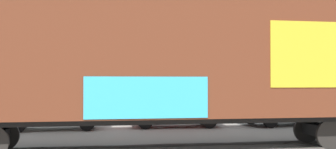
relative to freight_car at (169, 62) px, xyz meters
name	(u,v)px	position (x,y,z in m)	size (l,w,h in m)	color
ground_plane	(204,149)	(1.11, 0.00, -2.67)	(260.00, 260.00, 0.00)	gray
track	(167,149)	(-0.03, 0.00, -2.63)	(60.01, 2.69, 0.08)	#4C4742
freight_car	(169,62)	(0.00, 0.00, 0.00)	(16.70, 3.14, 4.68)	#5B2B19
flagpole	(21,25)	(-6.65, 13.52, 2.82)	(1.26, 0.41, 9.17)	silver
hillside	(112,59)	(1.10, 75.83, 4.33)	(145.69, 29.43, 18.85)	silver
parked_car_white	(53,109)	(-4.01, 6.16, -1.79)	(4.10, 2.09, 1.83)	silver
parked_car_red	(174,108)	(1.38, 6.30, -1.81)	(4.29, 2.04, 1.74)	#B21E1E
parked_car_black	(289,108)	(6.96, 6.15, -1.84)	(4.91, 2.48, 1.62)	black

